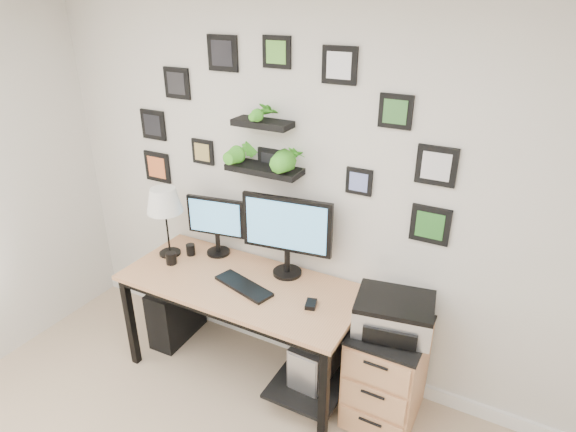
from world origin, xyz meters
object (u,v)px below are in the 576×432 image
Objects in this scene: table_lamp at (164,202)px; pc_tower_grey at (319,364)px; mug at (171,258)px; desk at (248,296)px; file_cabinet at (386,372)px; printer at (394,314)px; pc_tower_black at (177,311)px; monitor_right at (287,230)px; monitor_left at (216,222)px.

table_lamp is 1.52m from pc_tower_grey.
desk is at bearing 6.32° from mug.
file_cabinet is (1.65, 0.02, -0.82)m from table_lamp.
printer is (0.97, 0.07, 0.15)m from desk.
mug reaches higher than file_cabinet.
pc_tower_black is 0.94× the size of pc_tower_grey.
pc_tower_black is (-0.12, 0.11, -0.56)m from mug.
monitor_right is at bearing 18.10° from mug.
monitor_left is 0.73× the size of monitor_right.
table_lamp reaches higher than file_cabinet.
file_cabinet is (1.55, 0.12, -0.46)m from mug.
desk reaches higher than pc_tower_grey.
monitor_left is 0.65× the size of file_cabinet.
mug is at bearing -46.22° from pc_tower_black.
desk is at bearing -6.10° from pc_tower_black.
mug is (-0.59, -0.07, 0.17)m from desk.
mug is 0.17× the size of pc_tower_grey.
table_lamp is 1.03× the size of pc_tower_grey.
monitor_right is at bearing 153.46° from pc_tower_grey.
desk is at bearing -177.11° from pc_tower_grey.
pc_tower_grey is at bearing -174.89° from printer.
desk is 0.65m from pc_tower_grey.
printer is (1.35, -0.14, -0.23)m from monitor_left.
mug is (0.10, -0.10, -0.37)m from table_lamp.
printer is (0.01, 0.01, 0.44)m from file_cabinet.
desk is at bearing -28.00° from monitor_left.
monitor_right is 1.21× the size of pc_tower_grey.
table_lamp reaches higher than monitor_left.
pc_tower_grey is at bearing 2.89° from desk.
monitor_left reaches higher than printer.
table_lamp is 1.03× the size of printer.
pc_tower_black is at bearing -154.36° from monitor_left.
mug is at bearing -127.38° from monitor_left.
pc_tower_grey is at bearing -0.51° from table_lamp.
file_cabinet is (0.77, -0.13, -0.75)m from monitor_right.
table_lamp is at bearing -151.47° from monitor_left.
monitor_right is 0.92m from pc_tower_grey.
desk is at bearing -176.54° from file_cabinet.
pc_tower_grey is 1.00× the size of printer.
pc_tower_black is 1.67m from file_cabinet.
monitor_left reaches higher than desk.
desk is 3.14× the size of table_lamp.
pc_tower_grey is (1.21, -0.01, -0.92)m from table_lamp.
monitor_right is at bearing 6.79° from pc_tower_black.
monitor_right is 7.23× the size of mug.
monitor_left is 1.38m from printer.
file_cabinet is at bearing 0.73° from table_lamp.
monitor_right reaches higher than desk.
monitor_left is 0.58m from monitor_right.
monitor_left is 1.51m from file_cabinet.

